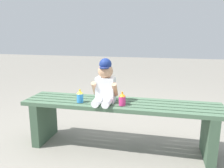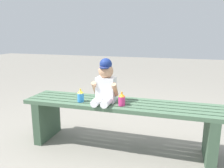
{
  "view_description": "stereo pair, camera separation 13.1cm",
  "coord_description": "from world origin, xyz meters",
  "px_view_note": "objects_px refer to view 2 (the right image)",
  "views": [
    {
      "loc": [
        0.37,
        -1.98,
        1.09
      ],
      "look_at": [
        -0.07,
        -0.05,
        0.64
      ],
      "focal_mm": 36.66,
      "sensor_mm": 36.0,
      "label": 1
    },
    {
      "loc": [
        0.5,
        -1.95,
        1.09
      ],
      "look_at": [
        -0.07,
        -0.05,
        0.64
      ],
      "focal_mm": 36.66,
      "sensor_mm": 36.0,
      "label": 2
    }
  ],
  "objects_px": {
    "child_figure": "(105,83)",
    "sippy_cup_left": "(81,96)",
    "park_bench": "(121,117)",
    "sippy_cup_right": "(122,99)"
  },
  "relations": [
    {
      "from": "child_figure",
      "to": "sippy_cup_left",
      "type": "xyz_separation_m",
      "value": [
        -0.22,
        -0.05,
        -0.12
      ]
    },
    {
      "from": "sippy_cup_left",
      "to": "sippy_cup_right",
      "type": "relative_size",
      "value": 1.0
    },
    {
      "from": "child_figure",
      "to": "sippy_cup_right",
      "type": "bearing_deg",
      "value": -17.71
    },
    {
      "from": "sippy_cup_left",
      "to": "sippy_cup_right",
      "type": "bearing_deg",
      "value": 0.0
    },
    {
      "from": "park_bench",
      "to": "sippy_cup_right",
      "type": "distance_m",
      "value": 0.22
    },
    {
      "from": "park_bench",
      "to": "sippy_cup_right",
      "type": "bearing_deg",
      "value": -70.07
    },
    {
      "from": "park_bench",
      "to": "sippy_cup_left",
      "type": "bearing_deg",
      "value": -166.54
    },
    {
      "from": "park_bench",
      "to": "sippy_cup_right",
      "type": "relative_size",
      "value": 14.66
    },
    {
      "from": "child_figure",
      "to": "sippy_cup_right",
      "type": "xyz_separation_m",
      "value": [
        0.17,
        -0.05,
        -0.12
      ]
    },
    {
      "from": "child_figure",
      "to": "sippy_cup_right",
      "type": "relative_size",
      "value": 3.26
    }
  ]
}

